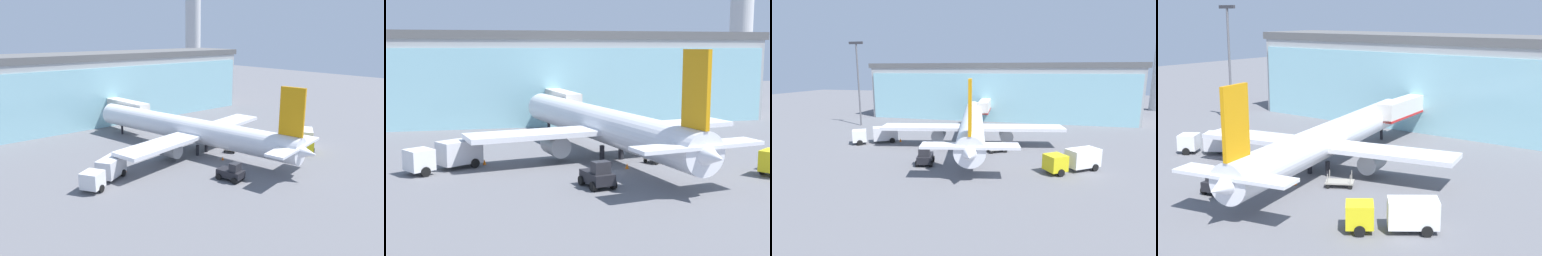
{
  "view_description": "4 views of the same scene",
  "coord_description": "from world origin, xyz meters",
  "views": [
    {
      "loc": [
        -35.66,
        -35.75,
        17.71
      ],
      "look_at": [
        -0.02,
        7.01,
        3.53
      ],
      "focal_mm": 35.0,
      "sensor_mm": 36.0,
      "label": 1
    },
    {
      "loc": [
        -15.03,
        -47.01,
        11.44
      ],
      "look_at": [
        -3.14,
        6.48,
        3.17
      ],
      "focal_mm": 50.0,
      "sensor_mm": 36.0,
      "label": 2
    },
    {
      "loc": [
        9.89,
        -41.05,
        12.32
      ],
      "look_at": [
        -1.64,
        5.86,
        2.85
      ],
      "focal_mm": 28.0,
      "sensor_mm": 36.0,
      "label": 3
    },
    {
      "loc": [
        35.16,
        -37.54,
        16.8
      ],
      "look_at": [
        1.69,
        7.98,
        4.75
      ],
      "focal_mm": 50.0,
      "sensor_mm": 36.0,
      "label": 4
    }
  ],
  "objects": [
    {
      "name": "airplane",
      "position": [
        -0.44,
        6.75,
        3.36
      ],
      "size": [
        29.52,
        39.93,
        11.32
      ],
      "rotation": [
        0.0,
        0.0,
        1.77
      ],
      "color": "silver",
      "rests_on": "ground"
    },
    {
      "name": "ground",
      "position": [
        0.0,
        0.0,
        0.0
      ],
      "size": [
        240.0,
        240.0,
        0.0
      ],
      "primitive_type": "plane",
      "color": "slate"
    },
    {
      "name": "catering_truck",
      "position": [
        -16.39,
        3.78,
        1.47
      ],
      "size": [
        7.36,
        5.72,
        2.65
      ],
      "rotation": [
        0.0,
        0.0,
        3.7
      ],
      "color": "silver",
      "rests_on": "ground"
    },
    {
      "name": "terminal_building",
      "position": [
        0.0,
        35.61,
        6.91
      ],
      "size": [
        65.14,
        13.83,
        13.82
      ],
      "rotation": [
        0.0,
        0.0,
        0.0
      ],
      "color": "#A9A9A9",
      "rests_on": "ground"
    },
    {
      "name": "jet_bridge",
      "position": [
        -1.63,
        26.18,
        4.23
      ],
      "size": [
        3.67,
        14.89,
        5.59
      ],
      "rotation": [
        0.0,
        0.0,
        1.67
      ],
      "color": "beige",
      "rests_on": "ground"
    },
    {
      "name": "pushback_tug",
      "position": [
        -4.13,
        -5.52,
        0.97
      ],
      "size": [
        2.75,
        3.51,
        2.3
      ],
      "rotation": [
        0.0,
        0.0,
        1.79
      ],
      "color": "black",
      "rests_on": "ground"
    },
    {
      "name": "baggage_cart",
      "position": [
        4.3,
        2.71,
        0.5
      ],
      "size": [
        3.22,
        2.79,
        1.5
      ],
      "rotation": [
        0.0,
        0.0,
        0.53
      ],
      "color": "#9E998C",
      "rests_on": "ground"
    },
    {
      "name": "safety_cone_wingtip",
      "position": [
        -12.85,
        5.33,
        0.28
      ],
      "size": [
        0.36,
        0.36,
        0.55
      ],
      "primitive_type": "cone",
      "color": "orange",
      "rests_on": "ground"
    },
    {
      "name": "safety_cone_nose",
      "position": [
        0.33,
        0.53,
        0.28
      ],
      "size": [
        0.36,
        0.36,
        0.55
      ],
      "primitive_type": "cone",
      "color": "orange",
      "rests_on": "ground"
    }
  ]
}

